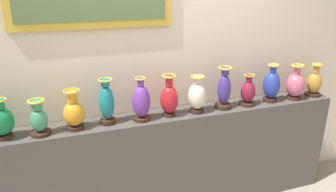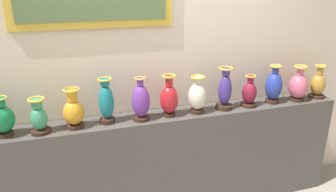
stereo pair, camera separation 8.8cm
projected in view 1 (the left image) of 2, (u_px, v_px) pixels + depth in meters
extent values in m
cube|color=#4C4742|center=(168.00, 164.00, 3.06)|extent=(3.45, 0.32, 1.04)
cube|color=beige|center=(160.00, 61.00, 2.93)|extent=(4.94, 0.10, 2.98)
cylinder|color=#382319|center=(5.00, 136.00, 2.44)|extent=(0.12, 0.12, 0.03)
ellipsoid|color=#14723D|center=(2.00, 122.00, 2.40)|extent=(0.18, 0.18, 0.22)
cylinder|color=#382319|center=(41.00, 133.00, 2.50)|extent=(0.16, 0.16, 0.03)
ellipsoid|color=#388C60|center=(39.00, 120.00, 2.47)|extent=(0.13, 0.13, 0.19)
cylinder|color=#388C60|center=(37.00, 105.00, 2.42)|extent=(0.08, 0.08, 0.07)
torus|color=gold|center=(36.00, 101.00, 2.41)|extent=(0.13, 0.13, 0.02)
cylinder|color=#382319|center=(75.00, 127.00, 2.60)|extent=(0.14, 0.14, 0.03)
ellipsoid|color=orange|center=(74.00, 114.00, 2.56)|extent=(0.17, 0.17, 0.20)
cylinder|color=orange|center=(72.00, 96.00, 2.51)|extent=(0.08, 0.08, 0.09)
torus|color=gold|center=(71.00, 91.00, 2.49)|extent=(0.13, 0.13, 0.01)
cylinder|color=#382319|center=(108.00, 121.00, 2.70)|extent=(0.13, 0.13, 0.04)
ellipsoid|color=#19727A|center=(107.00, 103.00, 2.64)|extent=(0.13, 0.13, 0.29)
cylinder|color=#19727A|center=(105.00, 83.00, 2.58)|extent=(0.07, 0.07, 0.05)
torus|color=gold|center=(105.00, 80.00, 2.57)|extent=(0.12, 0.12, 0.01)
cylinder|color=#382319|center=(142.00, 118.00, 2.77)|extent=(0.15, 0.15, 0.03)
ellipsoid|color=#6B3393|center=(141.00, 101.00, 2.71)|extent=(0.16, 0.16, 0.29)
cylinder|color=#6B3393|center=(141.00, 82.00, 2.65)|extent=(0.06, 0.06, 0.06)
torus|color=gold|center=(140.00, 78.00, 2.64)|extent=(0.09, 0.09, 0.01)
cylinder|color=#382319|center=(169.00, 114.00, 2.85)|extent=(0.11, 0.11, 0.03)
ellipsoid|color=red|center=(169.00, 99.00, 2.80)|extent=(0.16, 0.16, 0.25)
cylinder|color=red|center=(169.00, 81.00, 2.74)|extent=(0.07, 0.07, 0.09)
torus|color=gold|center=(169.00, 76.00, 2.73)|extent=(0.12, 0.12, 0.02)
cylinder|color=#382319|center=(197.00, 110.00, 2.92)|extent=(0.13, 0.13, 0.03)
ellipsoid|color=beige|center=(197.00, 96.00, 2.88)|extent=(0.17, 0.17, 0.25)
cylinder|color=beige|center=(198.00, 80.00, 2.82)|extent=(0.08, 0.08, 0.05)
torus|color=gold|center=(198.00, 77.00, 2.81)|extent=(0.13, 0.13, 0.02)
cylinder|color=#382319|center=(223.00, 106.00, 3.02)|extent=(0.16, 0.16, 0.04)
ellipsoid|color=#3F2D7F|center=(224.00, 90.00, 2.97)|extent=(0.13, 0.13, 0.29)
cylinder|color=#3F2D7F|center=(225.00, 71.00, 2.91)|extent=(0.07, 0.07, 0.06)
torus|color=gold|center=(225.00, 68.00, 2.89)|extent=(0.13, 0.13, 0.02)
cylinder|color=#382319|center=(247.00, 103.00, 3.10)|extent=(0.15, 0.15, 0.03)
ellipsoid|color=maroon|center=(248.00, 92.00, 3.06)|extent=(0.14, 0.14, 0.21)
cylinder|color=maroon|center=(249.00, 78.00, 3.01)|extent=(0.06, 0.06, 0.06)
torus|color=gold|center=(250.00, 75.00, 3.00)|extent=(0.10, 0.10, 0.01)
cylinder|color=#382319|center=(270.00, 99.00, 3.19)|extent=(0.14, 0.14, 0.04)
ellipsoid|color=#263899|center=(271.00, 85.00, 3.14)|extent=(0.16, 0.16, 0.27)
cylinder|color=#263899|center=(273.00, 69.00, 3.08)|extent=(0.06, 0.06, 0.07)
torus|color=gold|center=(274.00, 65.00, 3.07)|extent=(0.11, 0.11, 0.02)
cylinder|color=#382319|center=(293.00, 97.00, 3.25)|extent=(0.14, 0.14, 0.03)
ellipsoid|color=#CC5972|center=(295.00, 85.00, 3.21)|extent=(0.19, 0.19, 0.24)
cylinder|color=#CC5972|center=(298.00, 70.00, 3.15)|extent=(0.06, 0.06, 0.08)
torus|color=gold|center=(298.00, 66.00, 3.14)|extent=(0.13, 0.13, 0.02)
cylinder|color=#382319|center=(312.00, 94.00, 3.35)|extent=(0.16, 0.16, 0.03)
ellipsoid|color=#B27F2D|center=(314.00, 83.00, 3.31)|extent=(0.15, 0.15, 0.22)
cylinder|color=#B27F2D|center=(316.00, 69.00, 3.26)|extent=(0.06, 0.06, 0.09)
torus|color=gold|center=(317.00, 65.00, 3.24)|extent=(0.11, 0.11, 0.02)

